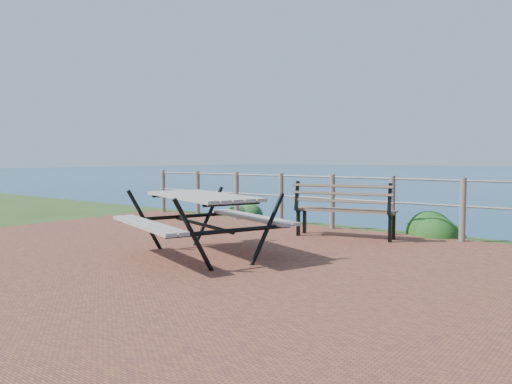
% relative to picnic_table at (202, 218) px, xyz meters
% --- Properties ---
extents(ground, '(10.00, 7.00, 0.12)m').
position_rel_picnic_table_xyz_m(ground, '(0.09, -0.01, -0.53)').
color(ground, brown).
rests_on(ground, ground).
extents(safety_railing, '(9.40, 0.10, 1.00)m').
position_rel_picnic_table_xyz_m(safety_railing, '(0.09, 3.34, 0.05)').
color(safety_railing, '#6B5B4C').
rests_on(safety_railing, ground).
extents(picnic_table, '(2.11, 1.61, 0.82)m').
position_rel_picnic_table_xyz_m(picnic_table, '(0.00, 0.00, 0.00)').
color(picnic_table, '#A29E92').
rests_on(picnic_table, ground).
extents(park_bench, '(1.68, 0.75, 0.92)m').
position_rel_picnic_table_xyz_m(park_bench, '(0.76, 2.56, 0.08)').
color(park_bench, brown).
rests_on(park_bench, ground).
extents(shrub_lip_west, '(0.68, 0.68, 0.38)m').
position_rel_picnic_table_xyz_m(shrub_lip_west, '(-2.89, 4.18, -0.53)').
color(shrub_lip_west, '#1D4A1C').
rests_on(shrub_lip_west, ground).
extents(shrub_lip_east, '(0.82, 0.82, 0.58)m').
position_rel_picnic_table_xyz_m(shrub_lip_east, '(1.91, 3.68, -0.53)').
color(shrub_lip_east, '#164A16').
rests_on(shrub_lip_east, ground).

